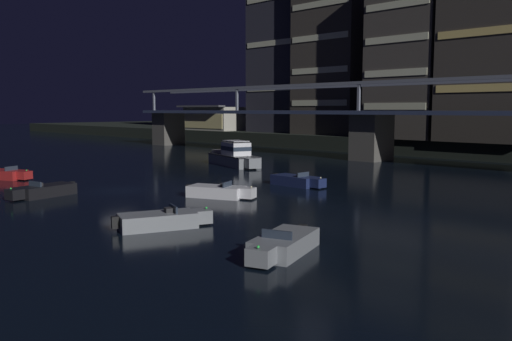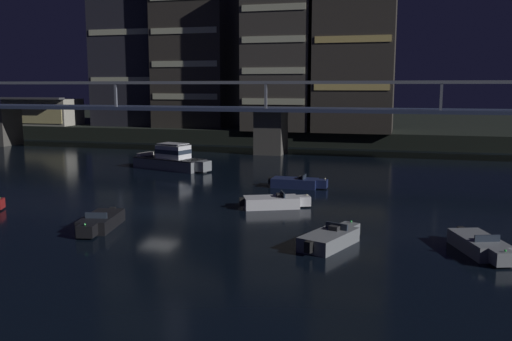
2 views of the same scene
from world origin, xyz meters
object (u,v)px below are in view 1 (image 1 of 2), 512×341
tower_west_tall (340,55)px  speedboat_mid_center (6,174)px  waterfront_pavilion (214,118)px  speedboat_far_left (219,192)px  tower_east_tall (498,8)px  tower_central (419,58)px  tower_west_low (291,23)px  river_bridge (372,123)px  speedboat_mid_right (162,220)px  speedboat_near_right (297,181)px  speedboat_near_center (43,191)px  speedboat_mid_left (283,244)px  cabin_cruiser_near_left (235,156)px

tower_west_tall → speedboat_mid_center: tower_west_tall is taller
waterfront_pavilion → tower_west_tall: bearing=7.5°
speedboat_far_left → tower_east_tall: bearing=87.6°
tower_east_tall → tower_central: bearing=171.0°
tower_west_low → speedboat_mid_center: (13.90, -54.10, -20.74)m
river_bridge → speedboat_mid_right: (12.87, -39.71, -4.05)m
tower_west_tall → speedboat_near_right: tower_west_tall is taller
tower_west_tall → speedboat_near_center: 58.86m
tower_west_low → speedboat_mid_left: tower_west_low is taller
cabin_cruiser_near_left → speedboat_mid_center: (-6.28, -21.86, -0.64)m
speedboat_near_center → speedboat_mid_center: 12.03m
tower_east_tall → cabin_cruiser_near_left: tower_east_tall is taller
speedboat_mid_left → tower_west_tall: bearing=124.1°
tower_east_tall → speedboat_mid_right: (3.34, -51.91, -17.99)m
tower_central → speedboat_mid_right: (14.43, -53.66, -12.83)m
river_bridge → tower_west_low: bearing=149.2°
waterfront_pavilion → speedboat_mid_left: (63.56, -50.93, -4.02)m
speedboat_mid_center → speedboat_mid_right: size_ratio=1.00×
tower_west_tall → speedboat_near_right: (23.94, -38.41, -14.32)m
waterfront_pavilion → tower_west_low: bearing=15.4°
tower_west_tall → cabin_cruiser_near_left: bearing=-73.9°
tower_east_tall → waterfront_pavilion: size_ratio=2.64×
river_bridge → speedboat_near_center: 39.94m
tower_west_low → tower_east_tall: bearing=-6.3°
tower_west_low → speedboat_mid_left: (47.91, -55.25, -20.74)m
tower_west_low → tower_central: bearing=-5.1°
river_bridge → speedboat_mid_right: 41.94m
tower_west_low → cabin_cruiser_near_left: tower_west_low is taller
tower_central → river_bridge: bearing=-83.6°
tower_central → speedboat_mid_right: bearing=-74.9°
tower_west_tall → speedboat_mid_center: 55.28m
tower_central → speedboat_near_right: tower_central is taller
speedboat_near_right → tower_west_tall: bearing=121.9°
cabin_cruiser_near_left → speedboat_near_right: size_ratio=1.79×
tower_central → speedboat_near_center: size_ratio=4.29×
waterfront_pavilion → speedboat_mid_left: bearing=-38.7°
speedboat_mid_left → speedboat_near_right: bearing=128.8°
tower_central → speedboat_mid_center: bearing=-102.8°
speedboat_near_right → speedboat_mid_right: bearing=-73.2°
tower_east_tall → speedboat_far_left: (-1.85, -43.39, -17.99)m
tower_central → speedboat_mid_left: (22.26, -52.97, -12.83)m
speedboat_far_left → speedboat_near_right: bearing=89.1°
speedboat_mid_left → speedboat_mid_center: (-34.01, 1.15, 0.00)m
tower_west_tall → speedboat_mid_center: bearing=-87.0°
tower_central → speedboat_mid_center: 54.66m
river_bridge → waterfront_pavilion: (-42.86, 11.91, -0.03)m
cabin_cruiser_near_left → speedboat_near_center: bearing=-76.7°
waterfront_pavilion → speedboat_near_right: (50.67, -34.87, -4.02)m
river_bridge → speedboat_mid_left: (20.70, -39.02, -4.05)m
tower_west_tall → speedboat_mid_right: (29.00, -55.16, -14.32)m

